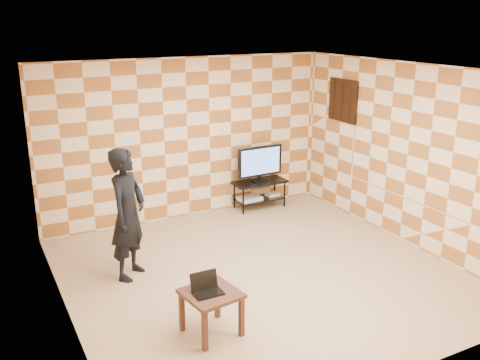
% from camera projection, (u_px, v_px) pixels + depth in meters
% --- Properties ---
extents(floor, '(5.00, 5.00, 0.00)m').
position_uv_depth(floor, '(261.00, 273.00, 7.23)').
color(floor, tan).
rests_on(floor, ground).
extents(wall_back, '(5.00, 0.02, 2.70)m').
position_uv_depth(wall_back, '(188.00, 139.00, 8.95)').
color(wall_back, beige).
rests_on(wall_back, ground).
extents(wall_front, '(5.00, 0.02, 2.70)m').
position_uv_depth(wall_front, '(402.00, 250.00, 4.71)').
color(wall_front, beige).
rests_on(wall_front, ground).
extents(wall_left, '(0.02, 5.00, 2.70)m').
position_uv_depth(wall_left, '(59.00, 209.00, 5.72)').
color(wall_left, beige).
rests_on(wall_left, ground).
extents(wall_right, '(0.02, 5.00, 2.70)m').
position_uv_depth(wall_right, '(408.00, 155.00, 7.94)').
color(wall_right, beige).
rests_on(wall_right, ground).
extents(ceiling, '(5.00, 5.00, 0.02)m').
position_uv_depth(ceiling, '(263.00, 70.00, 6.43)').
color(ceiling, white).
rests_on(ceiling, wall_back).
extents(wall_art, '(0.04, 0.72, 0.72)m').
position_uv_depth(wall_art, '(343.00, 101.00, 9.06)').
color(wall_art, black).
rests_on(wall_art, wall_right).
extents(tv_stand, '(0.96, 0.43, 0.50)m').
position_uv_depth(tv_stand, '(260.00, 188.00, 9.59)').
color(tv_stand, black).
rests_on(tv_stand, floor).
extents(tv, '(0.87, 0.17, 0.63)m').
position_uv_depth(tv, '(260.00, 162.00, 9.44)').
color(tv, black).
rests_on(tv, tv_stand).
extents(dvd_player, '(0.41, 0.31, 0.07)m').
position_uv_depth(dvd_player, '(250.00, 198.00, 9.53)').
color(dvd_player, silver).
rests_on(dvd_player, tv_stand).
extents(game_console, '(0.24, 0.18, 0.05)m').
position_uv_depth(game_console, '(273.00, 194.00, 9.76)').
color(game_console, silver).
rests_on(game_console, tv_stand).
extents(side_table, '(0.64, 0.64, 0.50)m').
position_uv_depth(side_table, '(211.00, 299.00, 5.74)').
color(side_table, '#321A12').
rests_on(side_table, floor).
extents(laptop, '(0.31, 0.25, 0.21)m').
position_uv_depth(laptop, '(206.00, 288.00, 5.71)').
color(laptop, black).
rests_on(laptop, side_table).
extents(person, '(0.74, 0.75, 1.75)m').
position_uv_depth(person, '(128.00, 214.00, 6.90)').
color(person, black).
rests_on(person, floor).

